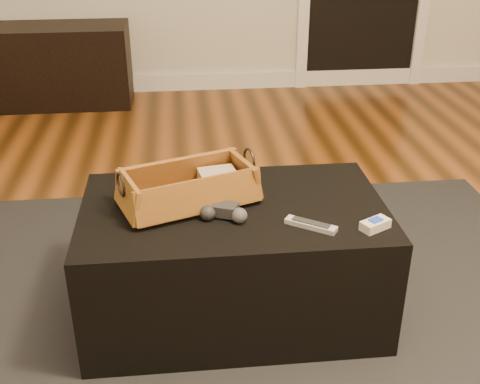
{
  "coord_description": "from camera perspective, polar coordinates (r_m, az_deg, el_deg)",
  "views": [
    {
      "loc": [
        -0.08,
        -1.7,
        1.36
      ],
      "look_at": [
        0.1,
        0.01,
        0.49
      ],
      "focal_mm": 45.0,
      "sensor_mm": 36.0,
      "label": 1
    }
  ],
  "objects": [
    {
      "name": "wicker_basket",
      "position": [
        1.97,
        -4.9,
        0.27
      ],
      "size": [
        0.49,
        0.36,
        0.16
      ],
      "color": "#A16824",
      "rests_on": "ottoman"
    },
    {
      "name": "cloth_bundle",
      "position": [
        2.04,
        -2.17,
        1.21
      ],
      "size": [
        0.14,
        0.1,
        0.07
      ],
      "primitive_type": "cube",
      "rotation": [
        0.0,
        0.0,
        0.17
      ],
      "color": "#C9B58B",
      "rests_on": "wicker_basket"
    },
    {
      "name": "silver_remote",
      "position": [
        1.86,
        6.73,
        -3.1
      ],
      "size": [
        0.16,
        0.12,
        0.02
      ],
      "color": "silver",
      "rests_on": "ottoman"
    },
    {
      "name": "baseboard",
      "position": [
        4.62,
        -4.85,
        10.35
      ],
      "size": [
        5.0,
        0.04,
        0.12
      ],
      "primitive_type": "cube",
      "color": "white",
      "rests_on": "floor"
    },
    {
      "name": "media_cabinet",
      "position": [
        4.47,
        -19.44,
        11.18
      ],
      "size": [
        1.38,
        0.45,
        0.54
      ],
      "primitive_type": "cube",
      "color": "black",
      "rests_on": "floor"
    },
    {
      "name": "game_controller",
      "position": [
        1.88,
        -1.51,
        -1.95
      ],
      "size": [
        0.16,
        0.11,
        0.05
      ],
      "color": "black",
      "rests_on": "ottoman"
    },
    {
      "name": "tv_remote",
      "position": [
        1.96,
        -5.3,
        -0.69
      ],
      "size": [
        0.23,
        0.15,
        0.02
      ],
      "primitive_type": "cube",
      "rotation": [
        0.0,
        0.0,
        0.45
      ],
      "color": "black",
      "rests_on": "wicker_basket"
    },
    {
      "name": "ottoman",
      "position": [
        2.08,
        -0.61,
        -6.43
      ],
      "size": [
        1.0,
        0.6,
        0.42
      ],
      "primitive_type": "cube",
      "color": "black",
      "rests_on": "area_rug"
    },
    {
      "name": "area_rug",
      "position": [
        2.17,
        -0.45,
        -11.94
      ],
      "size": [
        2.6,
        2.0,
        0.01
      ],
      "primitive_type": "cube",
      "color": "black",
      "rests_on": "floor"
    },
    {
      "name": "cream_gadget",
      "position": [
        1.88,
        12.7,
        -3.02
      ],
      "size": [
        0.1,
        0.08,
        0.03
      ],
      "color": "beige",
      "rests_on": "ottoman"
    },
    {
      "name": "floor",
      "position": [
        2.18,
        -2.62,
        -11.98
      ],
      "size": [
        5.0,
        5.5,
        0.01
      ],
      "primitive_type": "cube",
      "color": "brown",
      "rests_on": "ground"
    }
  ]
}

